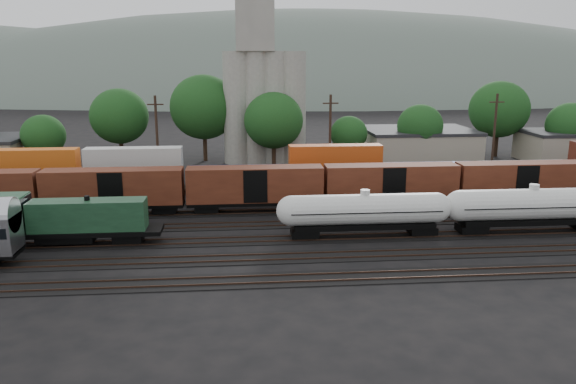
{
  "coord_description": "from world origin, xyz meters",
  "views": [
    {
      "loc": [
        -0.8,
        -55.86,
        16.83
      ],
      "look_at": [
        4.29,
        2.0,
        3.0
      ],
      "focal_mm": 35.0,
      "sensor_mm": 36.0,
      "label": 1
    }
  ],
  "objects": [
    {
      "name": "ground",
      "position": [
        0.0,
        0.0,
        0.0
      ],
      "size": [
        600.0,
        600.0,
        0.0
      ],
      "primitive_type": "plane",
      "color": "black"
    },
    {
      "name": "tank_car_a",
      "position": [
        11.02,
        -5.0,
        2.64
      ],
      "size": [
        16.93,
        3.03,
        4.44
      ],
      "color": "silver",
      "rests_on": "ground"
    },
    {
      "name": "utility_poles",
      "position": [
        0.0,
        22.0,
        6.21
      ],
      "size": [
        122.2,
        0.36,
        12.0
      ],
      "color": "black",
      "rests_on": "ground"
    },
    {
      "name": "industrial_sheds",
      "position": [
        6.63,
        35.25,
        2.56
      ],
      "size": [
        119.38,
        17.26,
        5.1
      ],
      "color": "#9E937F",
      "rests_on": "ground"
    },
    {
      "name": "boxcar_string",
      "position": [
        0.87,
        5.0,
        3.12
      ],
      "size": [
        138.2,
        2.9,
        4.2
      ],
      "color": "black",
      "rests_on": "ground"
    },
    {
      "name": "container_wall",
      "position": [
        9.63,
        15.0,
        2.79
      ],
      "size": [
        187.18,
        2.6,
        5.8
      ],
      "color": "black",
      "rests_on": "ground"
    },
    {
      "name": "orange_locomotive",
      "position": [
        0.79,
        10.0,
        2.29
      ],
      "size": [
        15.88,
        2.65,
        3.97
      ],
      "color": "black",
      "rests_on": "ground"
    },
    {
      "name": "grain_silo",
      "position": [
        3.28,
        36.0,
        11.26
      ],
      "size": [
        13.4,
        5.0,
        29.0
      ],
      "color": "#9C998F",
      "rests_on": "ground"
    },
    {
      "name": "tracks",
      "position": [
        0.0,
        0.0,
        0.05
      ],
      "size": [
        180.0,
        33.2,
        0.2
      ],
      "color": "black",
      "rests_on": "ground"
    },
    {
      "name": "distant_hills",
      "position": [
        23.92,
        260.0,
        -20.56
      ],
      "size": [
        860.0,
        286.0,
        130.0
      ],
      "color": "#59665B",
      "rests_on": "ground"
    },
    {
      "name": "green_locomotive",
      "position": [
        -17.73,
        -5.0,
        2.62
      ],
      "size": [
        17.35,
        3.06,
        4.59
      ],
      "color": "black",
      "rests_on": "ground"
    },
    {
      "name": "tank_car_b",
      "position": [
        27.76,
        -5.0,
        2.75
      ],
      "size": [
        17.69,
        3.17,
        4.64
      ],
      "color": "silver",
      "rests_on": "ground"
    },
    {
      "name": "tree_band",
      "position": [
        -8.14,
        37.32,
        7.84
      ],
      "size": [
        164.37,
        18.48,
        14.41
      ],
      "color": "black",
      "rests_on": "ground"
    }
  ]
}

